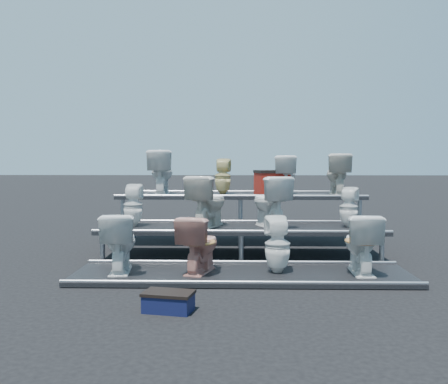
{
  "coord_description": "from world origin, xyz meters",
  "views": [
    {
      "loc": [
        -0.07,
        -7.48,
        1.47
      ],
      "look_at": [
        -0.26,
        0.1,
        0.98
      ],
      "focal_mm": 40.0,
      "sensor_mm": 36.0,
      "label": 1
    }
  ],
  "objects_px": {
    "toilet_4": "(133,205)",
    "toilet_6": "(270,202)",
    "toilet_9": "(223,176)",
    "toilet_11": "(337,174)",
    "toilet_3": "(361,243)",
    "red_crate": "(272,184)",
    "toilet_0": "(120,242)",
    "toilet_8": "(161,172)",
    "step_stool": "(168,303)",
    "toilet_2": "(277,244)",
    "toilet_5": "(208,201)",
    "toilet_7": "(349,207)",
    "toilet_1": "(199,244)",
    "toilet_10": "(286,175)"
  },
  "relations": [
    {
      "from": "toilet_4",
      "to": "toilet_2",
      "type": "bearing_deg",
      "value": 147.06
    },
    {
      "from": "toilet_4",
      "to": "toilet_9",
      "type": "distance_m",
      "value": 1.9
    },
    {
      "from": "toilet_7",
      "to": "toilet_11",
      "type": "height_order",
      "value": "toilet_11"
    },
    {
      "from": "toilet_3",
      "to": "toilet_4",
      "type": "height_order",
      "value": "toilet_4"
    },
    {
      "from": "toilet_1",
      "to": "toilet_4",
      "type": "height_order",
      "value": "toilet_4"
    },
    {
      "from": "toilet_0",
      "to": "toilet_4",
      "type": "distance_m",
      "value": 1.35
    },
    {
      "from": "toilet_3",
      "to": "toilet_5",
      "type": "bearing_deg",
      "value": -31.81
    },
    {
      "from": "toilet_9",
      "to": "toilet_11",
      "type": "xyz_separation_m",
      "value": [
        2.01,
        0.0,
        0.04
      ]
    },
    {
      "from": "toilet_3",
      "to": "toilet_6",
      "type": "xyz_separation_m",
      "value": [
        -1.05,
        1.3,
        0.41
      ]
    },
    {
      "from": "toilet_7",
      "to": "toilet_8",
      "type": "xyz_separation_m",
      "value": [
        -3.02,
        1.3,
        0.49
      ]
    },
    {
      "from": "toilet_0",
      "to": "toilet_9",
      "type": "bearing_deg",
      "value": -121.29
    },
    {
      "from": "toilet_6",
      "to": "toilet_5",
      "type": "bearing_deg",
      "value": -22.19
    },
    {
      "from": "toilet_0",
      "to": "toilet_9",
      "type": "height_order",
      "value": "toilet_9"
    },
    {
      "from": "toilet_4",
      "to": "toilet_6",
      "type": "height_order",
      "value": "toilet_6"
    },
    {
      "from": "toilet_4",
      "to": "toilet_5",
      "type": "relative_size",
      "value": 0.83
    },
    {
      "from": "toilet_7",
      "to": "toilet_11",
      "type": "relative_size",
      "value": 0.84
    },
    {
      "from": "toilet_0",
      "to": "step_stool",
      "type": "height_order",
      "value": "toilet_0"
    },
    {
      "from": "toilet_5",
      "to": "toilet_7",
      "type": "height_order",
      "value": "toilet_5"
    },
    {
      "from": "toilet_9",
      "to": "red_crate",
      "type": "bearing_deg",
      "value": 178.68
    },
    {
      "from": "toilet_0",
      "to": "toilet_5",
      "type": "xyz_separation_m",
      "value": [
        1.04,
        1.3,
        0.41
      ]
    },
    {
      "from": "toilet_0",
      "to": "toilet_6",
      "type": "bearing_deg",
      "value": -152.56
    },
    {
      "from": "toilet_3",
      "to": "toilet_1",
      "type": "bearing_deg",
      "value": 1.47
    },
    {
      "from": "toilet_1",
      "to": "toilet_5",
      "type": "bearing_deg",
      "value": -74.32
    },
    {
      "from": "toilet_4",
      "to": "toilet_10",
      "type": "height_order",
      "value": "toilet_10"
    },
    {
      "from": "toilet_9",
      "to": "toilet_11",
      "type": "height_order",
      "value": "toilet_11"
    },
    {
      "from": "toilet_6",
      "to": "toilet_7",
      "type": "distance_m",
      "value": 1.18
    },
    {
      "from": "toilet_11",
      "to": "toilet_1",
      "type": "bearing_deg",
      "value": 50.74
    },
    {
      "from": "toilet_1",
      "to": "toilet_6",
      "type": "xyz_separation_m",
      "value": [
        0.97,
        1.3,
        0.43
      ]
    },
    {
      "from": "toilet_7",
      "to": "red_crate",
      "type": "relative_size",
      "value": 1.14
    },
    {
      "from": "toilet_8",
      "to": "red_crate",
      "type": "distance_m",
      "value": 1.96
    },
    {
      "from": "toilet_6",
      "to": "toilet_9",
      "type": "distance_m",
      "value": 1.53
    },
    {
      "from": "toilet_1",
      "to": "toilet_6",
      "type": "bearing_deg",
      "value": -109.51
    },
    {
      "from": "toilet_3",
      "to": "red_crate",
      "type": "height_order",
      "value": "red_crate"
    },
    {
      "from": "toilet_2",
      "to": "toilet_4",
      "type": "xyz_separation_m",
      "value": [
        -2.08,
        1.3,
        0.37
      ]
    },
    {
      "from": "toilet_3",
      "to": "red_crate",
      "type": "relative_size",
      "value": 1.41
    },
    {
      "from": "toilet_10",
      "to": "step_stool",
      "type": "height_order",
      "value": "toilet_10"
    },
    {
      "from": "toilet_5",
      "to": "toilet_4",
      "type": "bearing_deg",
      "value": 22.99
    },
    {
      "from": "toilet_0",
      "to": "step_stool",
      "type": "xyz_separation_m",
      "value": [
        0.81,
        -1.44,
        -0.35
      ]
    },
    {
      "from": "toilet_0",
      "to": "toilet_6",
      "type": "height_order",
      "value": "toilet_6"
    },
    {
      "from": "toilet_5",
      "to": "toilet_10",
      "type": "distance_m",
      "value": 1.87
    },
    {
      "from": "toilet_5",
      "to": "toilet_7",
      "type": "xyz_separation_m",
      "value": [
        2.12,
        0.0,
        -0.09
      ]
    },
    {
      "from": "toilet_8",
      "to": "toilet_7",
      "type": "bearing_deg",
      "value": 153.87
    },
    {
      "from": "toilet_2",
      "to": "toilet_9",
      "type": "distance_m",
      "value": 2.81
    },
    {
      "from": "toilet_9",
      "to": "step_stool",
      "type": "relative_size",
      "value": 1.38
    },
    {
      "from": "toilet_8",
      "to": "toilet_10",
      "type": "distance_m",
      "value": 2.2
    },
    {
      "from": "toilet_1",
      "to": "toilet_8",
      "type": "distance_m",
      "value": 2.86
    },
    {
      "from": "toilet_1",
      "to": "step_stool",
      "type": "bearing_deg",
      "value": 99.4
    },
    {
      "from": "toilet_5",
      "to": "toilet_7",
      "type": "distance_m",
      "value": 2.12
    },
    {
      "from": "toilet_8",
      "to": "toilet_3",
      "type": "bearing_deg",
      "value": 135.12
    },
    {
      "from": "toilet_2",
      "to": "toilet_10",
      "type": "relative_size",
      "value": 1.04
    }
  ]
}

